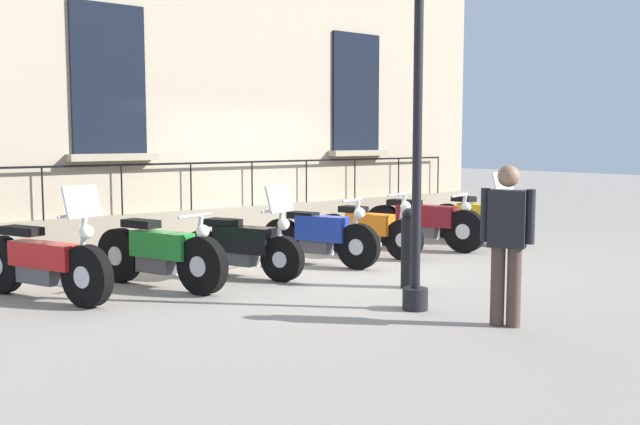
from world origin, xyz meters
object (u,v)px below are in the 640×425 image
object	(u,v)px
motorcycle_black	(243,247)
pedestrian_standing	(507,236)
lamppost	(419,44)
bollard	(409,248)
motorcycle_green	(160,255)
motorcycle_red	(43,263)
motorcycle_orange	(368,230)
motorcycle_blue	(320,237)
motorcycle_maroon	(423,223)
motorcycle_yellow	(476,219)

from	to	relation	value
motorcycle_black	pedestrian_standing	distance (m)	3.92
lamppost	bollard	xyz separation A→B (m)	(-0.89, 0.81, -2.36)
bollard	lamppost	bearing A→B (deg)	-42.39
motorcycle_green	lamppost	world-z (taller)	lamppost
motorcycle_red	pedestrian_standing	bearing A→B (deg)	37.53
motorcycle_green	pedestrian_standing	distance (m)	4.31
motorcycle_red	lamppost	xyz separation A→B (m)	(3.06, 2.99, 2.43)
motorcycle_orange	lamppost	bearing A→B (deg)	-34.97
motorcycle_red	motorcycle_green	xyz separation A→B (m)	(0.23, 1.36, -0.01)
motorcycle_red	lamppost	size ratio (longest dim) A/B	0.46
bollard	motorcycle_blue	bearing A→B (deg)	174.78
motorcycle_black	motorcycle_maroon	xyz separation A→B (m)	(-0.25, 3.82, 0.02)
motorcycle_yellow	lamppost	xyz separation A→B (m)	(3.01, -4.76, 2.45)
motorcycle_yellow	pedestrian_standing	bearing A→B (deg)	-48.41
pedestrian_standing	lamppost	bearing A→B (deg)	-170.37
motorcycle_red	motorcycle_maroon	distance (m)	6.39
pedestrian_standing	motorcycle_orange	bearing A→B (deg)	154.58
motorcycle_yellow	motorcycle_maroon	bearing A→B (deg)	-90.91
motorcycle_green	motorcycle_black	size ratio (longest dim) A/B	1.15
motorcycle_orange	motorcycle_maroon	bearing A→B (deg)	89.35
motorcycle_black	motorcycle_blue	xyz separation A→B (m)	(-0.08, 1.40, 0.00)
motorcycle_red	motorcycle_yellow	distance (m)	7.75
motorcycle_black	pedestrian_standing	world-z (taller)	pedestrian_standing
motorcycle_black	motorcycle_blue	distance (m)	1.41
bollard	pedestrian_standing	bearing A→B (deg)	-17.93
motorcycle_orange	lamppost	distance (m)	4.46
motorcycle_black	motorcycle_maroon	size ratio (longest dim) A/B	0.83
motorcycle_orange	bollard	distance (m)	2.54
motorcycle_green	motorcycle_orange	xyz separation A→B (m)	(-0.21, 3.75, -0.01)
motorcycle_black	bollard	distance (m)	2.26
motorcycle_red	motorcycle_blue	xyz separation A→B (m)	(0.20, 3.97, -0.01)
pedestrian_standing	motorcycle_yellow	bearing A→B (deg)	131.59
motorcycle_maroon	pedestrian_standing	distance (m)	5.23
motorcycle_black	motorcycle_orange	bearing A→B (deg)	95.89
motorcycle_yellow	motorcycle_green	bearing A→B (deg)	-88.40
motorcycle_blue	bollard	world-z (taller)	motorcycle_blue
motorcycle_black	motorcycle_yellow	xyz separation A→B (m)	(-0.23, 5.18, 0.00)
motorcycle_blue	lamppost	size ratio (longest dim) A/B	0.41
motorcycle_red	motorcycle_blue	size ratio (longest dim) A/B	1.10
motorcycle_green	bollard	size ratio (longest dim) A/B	2.07
motorcycle_red	motorcycle_maroon	world-z (taller)	motorcycle_red
motorcycle_green	bollard	xyz separation A→B (m)	(1.95, 2.43, 0.08)
motorcycle_orange	motorcycle_red	bearing A→B (deg)	-90.18
motorcycle_red	lamppost	bearing A→B (deg)	44.27
motorcycle_green	motorcycle_maroon	bearing A→B (deg)	92.28
lamppost	pedestrian_standing	xyz separation A→B (m)	(1.06, 0.18, -1.97)
motorcycle_red	lamppost	distance (m)	4.92
bollard	pedestrian_standing	distance (m)	2.08
motorcycle_green	motorcycle_blue	distance (m)	2.61
motorcycle_yellow	lamppost	distance (m)	6.14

